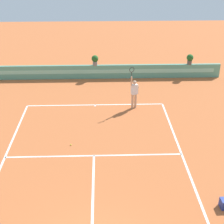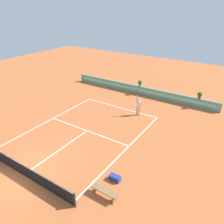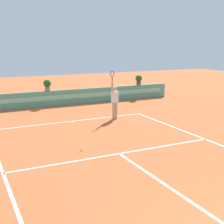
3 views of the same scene
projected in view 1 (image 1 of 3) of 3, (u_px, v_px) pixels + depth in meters
name	position (u px, v px, depth m)	size (l,w,h in m)	color
ground_plane	(94.00, 161.00, 15.50)	(60.00, 60.00, 0.00)	#BC6033
court_lines	(94.00, 152.00, 16.14)	(8.32, 11.94, 0.01)	white
back_wall_barrier	(96.00, 72.00, 24.55)	(18.00, 0.21, 1.00)	#599E84
tennis_player	(134.00, 92.00, 19.93)	(0.59, 0.33, 2.58)	tan
tennis_ball_near_baseline	(71.00, 145.00, 16.64)	(0.07, 0.07, 0.07)	#CCE033
potted_plant_centre	(95.00, 60.00, 24.14)	(0.48, 0.48, 0.72)	gray
potted_plant_far_right	(190.00, 59.00, 24.33)	(0.48, 0.48, 0.72)	#514C47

